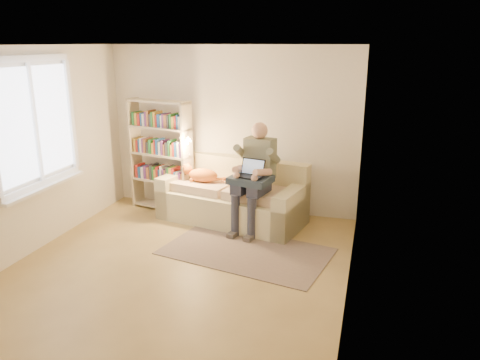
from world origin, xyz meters
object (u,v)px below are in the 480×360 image
(sofa, at_px, (233,199))
(bookshelf, at_px, (161,150))
(person, at_px, (255,171))
(cat, at_px, (199,174))
(laptop, at_px, (253,172))

(sofa, height_order, bookshelf, bookshelf)
(sofa, height_order, person, person)
(sofa, height_order, cat, sofa)
(laptop, relative_size, bookshelf, 0.22)
(person, height_order, bookshelf, bookshelf)
(cat, relative_size, bookshelf, 0.40)
(person, bearing_deg, bookshelf, 178.10)
(person, height_order, laptop, person)
(cat, height_order, bookshelf, bookshelf)
(sofa, xyz_separation_m, laptop, (0.41, -0.39, 0.56))
(cat, distance_m, bookshelf, 0.79)
(cat, xyz_separation_m, bookshelf, (-0.71, 0.18, 0.29))
(cat, xyz_separation_m, laptop, (0.95, -0.36, 0.20))
(laptop, xyz_separation_m, bookshelf, (-1.65, 0.55, 0.09))
(sofa, relative_size, cat, 3.26)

